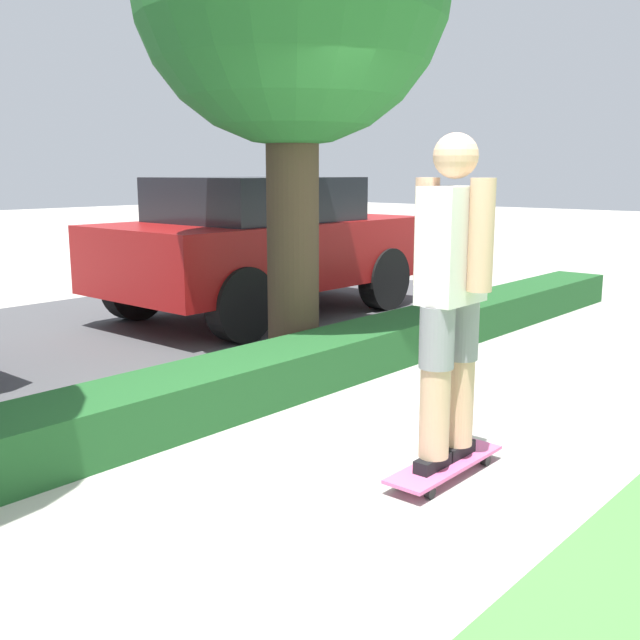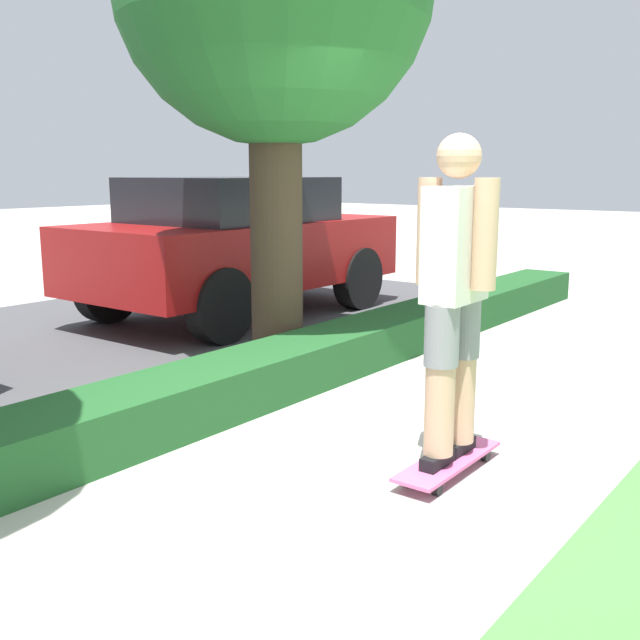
{
  "view_description": "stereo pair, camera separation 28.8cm",
  "coord_description": "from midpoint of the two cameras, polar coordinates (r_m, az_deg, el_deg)",
  "views": [
    {
      "loc": [
        -3.15,
        -2.22,
        1.66
      ],
      "look_at": [
        0.1,
        0.6,
        0.81
      ],
      "focal_mm": 42.0,
      "sensor_mm": 36.0,
      "label": 1
    },
    {
      "loc": [
        -3.33,
        -2.0,
        1.66
      ],
      "look_at": [
        0.1,
        0.6,
        0.81
      ],
      "focal_mm": 42.0,
      "sensor_mm": 36.0,
      "label": 2
    }
  ],
  "objects": [
    {
      "name": "ground_plane",
      "position": [
        4.21,
        3.82,
        -12.04
      ],
      "size": [
        60.0,
        60.0,
        0.0
      ],
      "primitive_type": "plane",
      "color": "#ADA89E"
    },
    {
      "name": "hedge_row",
      "position": [
        5.15,
        -11.28,
        -5.77
      ],
      "size": [
        13.01,
        0.6,
        0.35
      ],
      "color": "#1E5123",
      "rests_on": "ground_plane"
    },
    {
      "name": "skateboard",
      "position": [
        4.29,
        7.83,
        -10.65
      ],
      "size": [
        0.87,
        0.24,
        0.09
      ],
      "color": "#DB5B93",
      "rests_on": "ground_plane"
    },
    {
      "name": "skater_person",
      "position": [
        4.03,
        8.2,
        2.15
      ],
      "size": [
        0.51,
        0.46,
        1.77
      ],
      "color": "black",
      "rests_on": "skateboard"
    },
    {
      "name": "parked_car_middle",
      "position": [
        8.75,
        -7.36,
        5.84
      ],
      "size": [
        3.87,
        1.99,
        1.6
      ],
      "rotation": [
        0.0,
        0.0,
        -0.01
      ],
      "color": "maroon",
      "rests_on": "ground_plane"
    }
  ]
}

